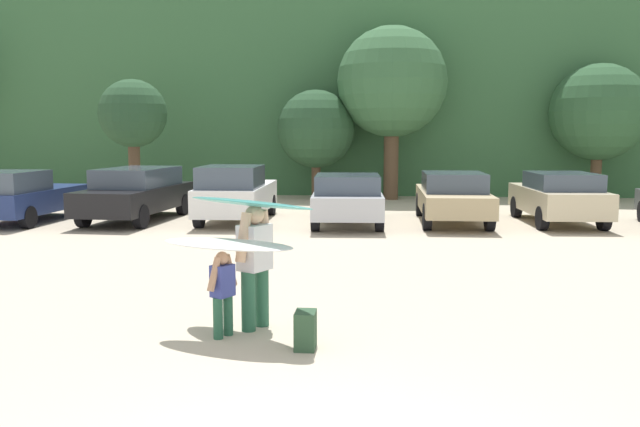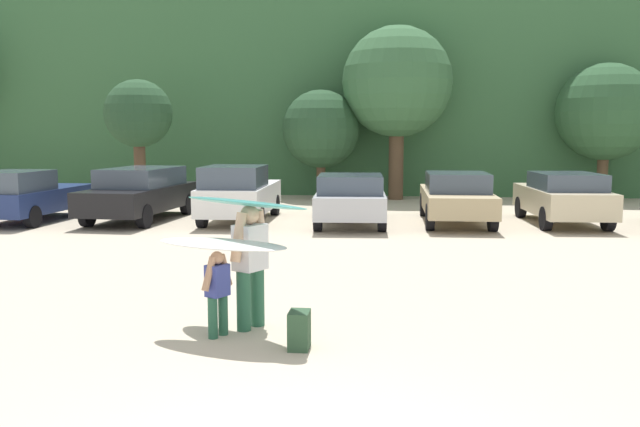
# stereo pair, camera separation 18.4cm
# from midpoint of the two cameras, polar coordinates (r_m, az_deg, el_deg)

# --- Properties ---
(hillside_ridge) EXTENTS (108.00, 12.00, 8.25)m
(hillside_ridge) POSITION_cam_midpoint_polar(r_m,az_deg,el_deg) (33.27, 4.55, 9.56)
(hillside_ridge) COLOR #38663D
(hillside_ridge) RESTS_ON ground_plane
(tree_far_right) EXTENTS (2.47, 2.47, 4.49)m
(tree_far_right) POSITION_cam_midpoint_polar(r_m,az_deg,el_deg) (25.51, -15.86, 8.09)
(tree_far_right) COLOR brown
(tree_far_right) RESTS_ON ground_plane
(tree_center_left) EXTENTS (3.00, 3.00, 4.21)m
(tree_center_left) POSITION_cam_midpoint_polar(r_m,az_deg,el_deg) (25.94, -0.55, 7.19)
(tree_center_left) COLOR brown
(tree_center_left) RESTS_ON ground_plane
(tree_right) EXTENTS (4.19, 4.19, 6.57)m
(tree_right) POSITION_cam_midpoint_polar(r_m,az_deg,el_deg) (25.95, 5.95, 11.02)
(tree_right) COLOR brown
(tree_right) RESTS_ON ground_plane
(tree_center) EXTENTS (3.63, 3.63, 5.15)m
(tree_center) POSITION_cam_midpoint_polar(r_m,az_deg,el_deg) (27.45, 22.49, 7.97)
(tree_center) COLOR brown
(tree_center) RESTS_ON ground_plane
(parked_car_navy) EXTENTS (1.88, 4.25, 1.51)m
(parked_car_navy) POSITION_cam_midpoint_polar(r_m,az_deg,el_deg) (20.81, -24.21, 1.38)
(parked_car_navy) COLOR navy
(parked_car_navy) RESTS_ON ground_plane
(parked_car_black) EXTENTS (2.13, 4.82, 1.53)m
(parked_car_black) POSITION_cam_midpoint_polar(r_m,az_deg,el_deg) (20.19, -15.62, 1.74)
(parked_car_black) COLOR black
(parked_car_black) RESTS_ON ground_plane
(parked_car_white) EXTENTS (1.87, 4.50, 1.64)m
(parked_car_white) POSITION_cam_midpoint_polar(r_m,az_deg,el_deg) (19.26, -7.45, 1.72)
(parked_car_white) COLOR white
(parked_car_white) RESTS_ON ground_plane
(parked_car_silver) EXTENTS (2.09, 4.64, 1.42)m
(parked_car_silver) POSITION_cam_midpoint_polar(r_m,az_deg,el_deg) (18.62, 2.07, 1.35)
(parked_car_silver) COLOR silver
(parked_car_silver) RESTS_ON ground_plane
(parked_car_tan) EXTENTS (1.85, 4.80, 1.45)m
(parked_car_tan) POSITION_cam_midpoint_polar(r_m,az_deg,el_deg) (19.24, 10.96, 1.45)
(parked_car_tan) COLOR tan
(parked_car_tan) RESTS_ON ground_plane
(parked_car_champagne) EXTENTS (1.97, 4.27, 1.45)m
(parked_car_champagne) POSITION_cam_midpoint_polar(r_m,az_deg,el_deg) (19.87, 19.41, 1.38)
(parked_car_champagne) COLOR beige
(parked_car_champagne) RESTS_ON ground_plane
(person_adult) EXTENTS (0.45, 0.66, 1.61)m
(person_adult) POSITION_cam_midpoint_polar(r_m,az_deg,el_deg) (8.69, -6.19, -3.91)
(person_adult) COLOR #26593F
(person_adult) RESTS_ON ground_plane
(person_child) EXTENTS (0.32, 0.49, 1.08)m
(person_child) POSITION_cam_midpoint_polar(r_m,az_deg,el_deg) (8.43, -8.92, -6.37)
(person_child) COLOR #26593F
(person_child) RESTS_ON ground_plane
(surfboard_teal) EXTENTS (2.09, 1.73, 0.17)m
(surfboard_teal) POSITION_cam_midpoint_polar(r_m,az_deg,el_deg) (8.56, -6.73, 0.90)
(surfboard_teal) COLOR teal
(surfboard_white) EXTENTS (1.85, 1.01, 0.11)m
(surfboard_white) POSITION_cam_midpoint_polar(r_m,az_deg,el_deg) (8.22, -8.61, -2.61)
(surfboard_white) COLOR white
(backpack_dropped) EXTENTS (0.24, 0.34, 0.45)m
(backpack_dropped) POSITION_cam_midpoint_polar(r_m,az_deg,el_deg) (7.99, -1.92, -9.91)
(backpack_dropped) COLOR #2D4C33
(backpack_dropped) RESTS_ON ground_plane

